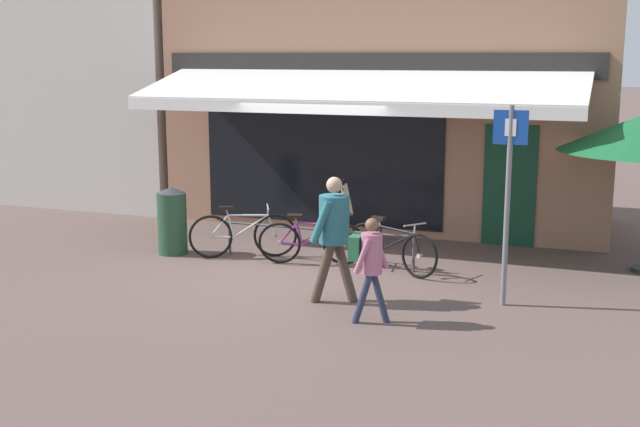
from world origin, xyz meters
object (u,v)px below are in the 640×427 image
object	(u,v)px
bicycle_silver	(243,234)
bicycle_purple	(312,242)
parking_sign	(508,186)
pedestrian_adult	(334,226)
bicycle_black	(391,248)
litter_bin	(172,220)
pedestrian_child	(369,257)

from	to	relation	value
bicycle_silver	bicycle_purple	xyz separation A→B (m)	(1.22, -0.04, -0.02)
parking_sign	bicycle_purple	bearing A→B (deg)	161.01
pedestrian_adult	bicycle_black	bearing A→B (deg)	81.61
bicycle_silver	bicycle_purple	bearing A→B (deg)	-28.42
bicycle_silver	pedestrian_adult	world-z (taller)	pedestrian_adult
bicycle_black	parking_sign	world-z (taller)	parking_sign
pedestrian_adult	litter_bin	xyz separation A→B (m)	(-3.41, 1.59, -0.47)
bicycle_silver	litter_bin	world-z (taller)	litter_bin
pedestrian_adult	pedestrian_child	xyz separation A→B (m)	(0.69, -0.66, -0.21)
bicycle_purple	parking_sign	world-z (taller)	parking_sign
bicycle_silver	bicycle_black	xyz separation A→B (m)	(2.50, 0.02, -0.02)
bicycle_black	pedestrian_adult	size ratio (longest dim) A/B	0.96
bicycle_purple	litter_bin	bearing A→B (deg)	167.00
pedestrian_child	parking_sign	distance (m)	2.11
bicycle_black	pedestrian_adult	bearing A→B (deg)	-74.66
pedestrian_child	parking_sign	bearing A→B (deg)	39.02
bicycle_silver	bicycle_black	bearing A→B (deg)	-25.90
pedestrian_adult	bicycle_silver	bearing A→B (deg)	142.80
litter_bin	parking_sign	xyz separation A→B (m)	(5.58, -0.96, 1.04)
bicycle_purple	bicycle_black	world-z (taller)	bicycle_purple
pedestrian_child	litter_bin	xyz separation A→B (m)	(-4.10, 2.25, -0.27)
pedestrian_adult	bicycle_purple	bearing A→B (deg)	121.05
litter_bin	parking_sign	distance (m)	5.75
litter_bin	parking_sign	world-z (taller)	parking_sign
bicycle_silver	pedestrian_child	size ratio (longest dim) A/B	1.20
bicycle_silver	pedestrian_adult	size ratio (longest dim) A/B	0.94
bicycle_silver	bicycle_black	size ratio (longest dim) A/B	0.98
pedestrian_child	parking_sign	world-z (taller)	parking_sign
bicycle_black	pedestrian_child	xyz separation A→B (m)	(0.38, -2.44, 0.47)
parking_sign	bicycle_silver	bearing A→B (deg)	165.56
pedestrian_adult	parking_sign	distance (m)	2.32
bicycle_purple	pedestrian_adult	distance (m)	2.08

